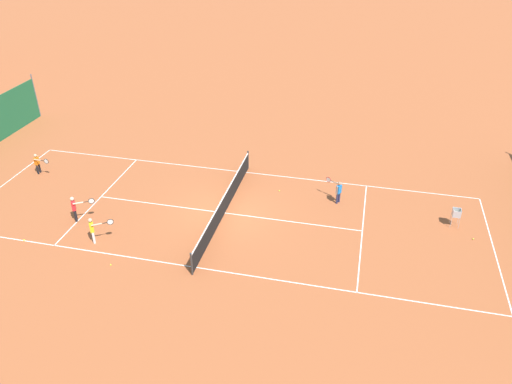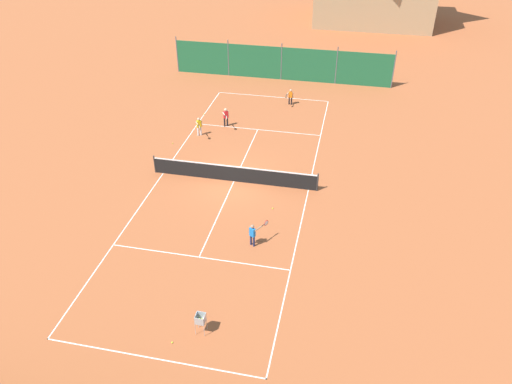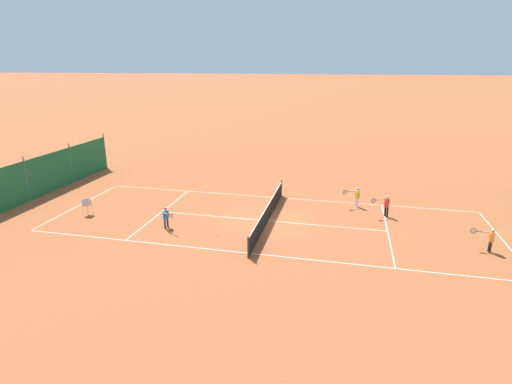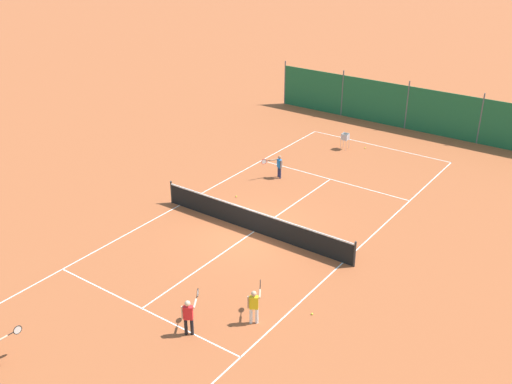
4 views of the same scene
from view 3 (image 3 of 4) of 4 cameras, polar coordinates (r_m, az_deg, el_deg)
ground_plane at (r=22.33m, az=1.70°, el=-4.15°), size 600.00×600.00×0.00m
court_line_markings at (r=22.32m, az=1.70°, el=-4.14°), size 8.25×23.85×0.01m
tennis_net at (r=22.14m, az=1.71°, el=-2.95°), size 9.18×0.08×1.06m
windscreen_fence_near at (r=29.00m, az=-29.89°, el=1.37°), size 17.28×0.08×2.90m
player_far_baseline at (r=21.48m, az=30.44°, el=-5.75°), size 0.41×0.96×1.14m
player_far_service at (r=21.67m, az=-12.71°, el=-3.37°), size 0.78×0.83×1.16m
player_near_baseline at (r=24.98m, az=14.16°, el=-0.52°), size 0.55×1.02×1.22m
player_near_service at (r=23.84m, az=18.11°, el=-1.72°), size 0.54×1.05×1.26m
tennis_ball_alley_left at (r=20.55m, az=-5.55°, el=-6.15°), size 0.07×0.07×0.07m
tennis_ball_alley_right at (r=26.30m, az=-23.05°, el=-2.08°), size 0.07×0.07×0.07m
tennis_ball_by_net_left at (r=26.45m, az=11.00°, el=-0.82°), size 0.07×0.07×0.07m
tennis_ball_service_box at (r=26.09m, az=20.76°, el=-1.95°), size 0.07×0.07×0.07m
ball_hopper at (r=25.01m, az=-23.03°, el=-1.56°), size 0.36×0.36×0.89m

